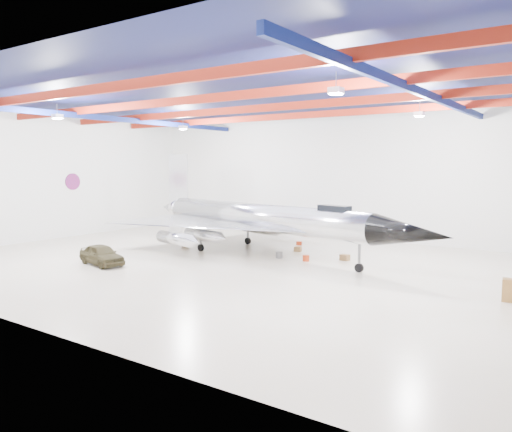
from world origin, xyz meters
The scene contains 14 objects.
floor centered at (0.00, 0.00, 0.00)m, with size 40.00×40.00×0.00m, color beige.
wall_back centered at (0.00, 15.00, 5.50)m, with size 40.00×40.00×0.00m, color silver.
wall_left centered at (-20.00, 0.00, 5.50)m, with size 30.00×30.00×0.00m, color silver.
ceiling centered at (0.00, 0.00, 11.00)m, with size 40.00×40.00×0.00m, color #0A0F38.
ceiling_structure centered at (0.00, 0.00, 10.32)m, with size 39.50×29.50×1.08m.
wall_roundel centered at (-19.94, 2.00, 5.00)m, with size 1.50×1.50×0.10m, color #B21414.
jet_aircraft centered at (-0.84, 4.05, 2.44)m, with size 27.03×18.39×7.43m.
jeep centered at (-7.00, -5.17, 0.67)m, with size 1.59×3.95×1.35m, color #3C351E.
crate_ply centered at (-7.34, 3.19, 0.16)m, with size 0.46×0.37×0.32m, color olive.
toolbox_red centered at (-0.39, 9.24, 0.15)m, with size 0.43×0.34×0.30m, color #A32D10.
engine_drum centered at (1.30, 3.45, 0.22)m, with size 0.48×0.48×0.44m, color #59595B.
parts_bin centered at (5.46, 5.26, 0.21)m, with size 0.59×0.47×0.41m, color olive.
tool_chest centered at (3.40, 3.52, 0.21)m, with size 0.46×0.46×0.42m, color #A32D10.
oil_barrel centered at (1.04, 6.52, 0.18)m, with size 0.51×0.41×0.36m, color olive.
Camera 1 is at (19.55, -25.90, 6.52)m, focal length 35.00 mm.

